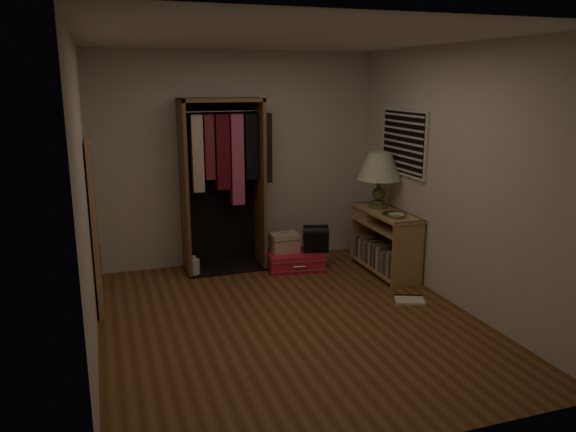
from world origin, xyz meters
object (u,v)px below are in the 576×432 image
object	(u,v)px
train_case	(284,242)
console_bookshelf	(383,240)
pink_suitcase	(295,260)
open_wardrobe	(226,169)
table_lamp	(380,167)
white_jug	(194,267)
floor_mirror	(95,225)
black_bag	(316,238)

from	to	relation	value
train_case	console_bookshelf	bearing A→B (deg)	-26.15
console_bookshelf	pink_suitcase	bearing A→B (deg)	156.88
open_wardrobe	table_lamp	distance (m)	1.82
pink_suitcase	table_lamp	size ratio (longest dim) A/B	1.08
console_bookshelf	table_lamp	world-z (taller)	table_lamp
train_case	white_jug	world-z (taller)	train_case
floor_mirror	table_lamp	bearing A→B (deg)	3.69
open_wardrobe	train_case	bearing A→B (deg)	-20.80
pink_suitcase	table_lamp	bearing A→B (deg)	-5.38
open_wardrobe	floor_mirror	size ratio (longest dim) A/B	1.21
open_wardrobe	train_case	xyz separation A→B (m)	(0.64, -0.24, -0.90)
pink_suitcase	black_bag	world-z (taller)	black_bag
console_bookshelf	train_case	world-z (taller)	console_bookshelf
console_bookshelf	floor_mirror	xyz separation A→B (m)	(-3.24, -0.04, 0.46)
pink_suitcase	train_case	world-z (taller)	train_case
open_wardrobe	pink_suitcase	xyz separation A→B (m)	(0.76, -0.32, -1.12)
open_wardrobe	pink_suitcase	bearing A→B (deg)	-22.72
console_bookshelf	table_lamp	distance (m)	0.86
train_case	open_wardrobe	bearing A→B (deg)	157.24
open_wardrobe	white_jug	size ratio (longest dim) A/B	8.52
train_case	white_jug	distance (m)	1.12
floor_mirror	white_jug	size ratio (longest dim) A/B	7.06
train_case	table_lamp	size ratio (longest dim) A/B	0.50
floor_mirror	black_bag	world-z (taller)	floor_mirror
train_case	table_lamp	world-z (taller)	table_lamp
console_bookshelf	open_wardrobe	distance (m)	2.05
black_bag	white_jug	bearing A→B (deg)	-171.52
console_bookshelf	black_bag	size ratio (longest dim) A/B	3.25
train_case	white_jug	size ratio (longest dim) A/B	1.44
pink_suitcase	white_jug	size ratio (longest dim) A/B	3.10
pink_suitcase	black_bag	distance (m)	0.37
open_wardrobe	floor_mirror	distance (m)	1.73
console_bookshelf	pink_suitcase	xyz separation A→B (m)	(-0.97, 0.41, -0.29)
black_bag	table_lamp	world-z (taller)	table_lamp
train_case	black_bag	bearing A→B (deg)	-16.43
table_lamp	floor_mirror	bearing A→B (deg)	-176.31
black_bag	table_lamp	size ratio (longest dim) A/B	0.50
floor_mirror	console_bookshelf	bearing A→B (deg)	0.66
table_lamp	console_bookshelf	bearing A→B (deg)	-91.98
white_jug	console_bookshelf	bearing A→B (deg)	-14.43
pink_suitcase	black_bag	bearing A→B (deg)	3.63
white_jug	pink_suitcase	bearing A→B (deg)	-6.96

